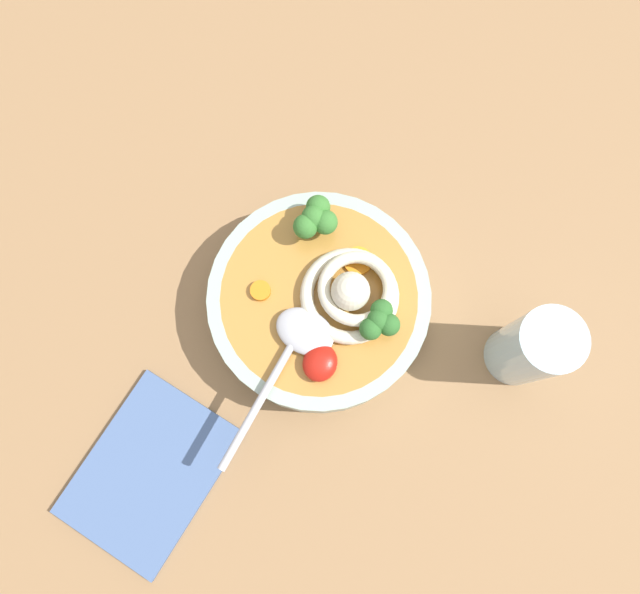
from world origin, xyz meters
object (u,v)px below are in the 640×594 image
object	(u,v)px
soup_bowl	(320,303)
noodle_pile	(352,293)
soup_spoon	(293,342)
folded_napkin	(150,472)
drinking_glass	(533,344)

from	to	relation	value
soup_bowl	noodle_pile	distance (cm)	5.14
noodle_pile	soup_spoon	bearing A→B (deg)	150.48
soup_spoon	soup_bowl	bearing A→B (deg)	-180.00
noodle_pile	folded_napkin	xyz separation A→B (cm)	(-23.29, 13.24, -6.61)
noodle_pile	folded_napkin	size ratio (longest dim) A/B	0.65
drinking_glass	folded_napkin	size ratio (longest dim) A/B	0.69
soup_spoon	folded_napkin	size ratio (longest dim) A/B	1.05
soup_spoon	drinking_glass	size ratio (longest dim) A/B	1.51
noodle_pile	soup_spoon	distance (cm)	7.47
soup_spoon	folded_napkin	distance (cm)	20.27
soup_bowl	drinking_glass	distance (cm)	21.69
drinking_glass	soup_bowl	bearing A→B (deg)	97.53
noodle_pile	folded_napkin	distance (cm)	27.60
soup_bowl	drinking_glass	world-z (taller)	drinking_glass
soup_spoon	folded_napkin	world-z (taller)	soup_spoon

